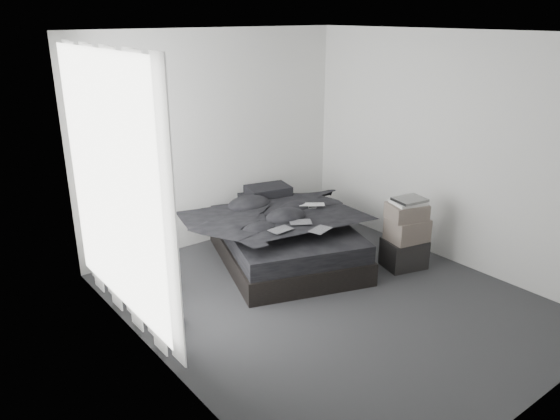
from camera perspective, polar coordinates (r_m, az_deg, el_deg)
floor at (r=5.66m, az=5.06°, el=-9.37°), size 3.60×4.20×0.01m
ceiling at (r=4.94m, az=6.02°, el=17.97°), size 3.60×4.20×0.01m
wall_back at (r=6.77m, az=-6.84°, el=7.36°), size 3.60×0.01×2.60m
wall_front at (r=3.99m, az=26.63°, el=-3.81°), size 3.60×0.01×2.60m
wall_left at (r=4.18m, az=-12.82°, el=-1.06°), size 0.01×4.20×2.60m
wall_right at (r=6.48m, az=17.25°, el=6.02°), size 0.01×4.20×2.60m
window_left at (r=4.96m, az=-17.19°, el=2.50°), size 0.02×2.00×2.30m
curtain_left at (r=5.00m, az=-16.58°, el=1.85°), size 0.06×2.12×2.48m
bed at (r=6.43m, az=0.56°, el=-4.21°), size 1.96×2.24×0.26m
mattress at (r=6.34m, az=0.56°, el=-2.33°), size 1.89×2.17×0.20m
duvet at (r=6.23m, az=0.71°, el=-0.69°), size 1.84×1.97×0.22m
pillow_lower at (r=6.92m, az=-1.80°, el=1.06°), size 0.66×0.55×0.13m
pillow_upper at (r=6.88m, az=-1.26°, el=2.04°), size 0.60×0.48×0.12m
laptop at (r=6.38m, az=3.38°, el=0.96°), size 0.36×0.34×0.02m
comic_a at (r=5.71m, az=0.09°, el=-1.42°), size 0.25×0.17×0.01m
comic_b at (r=5.92m, az=2.17°, el=-0.60°), size 0.28×0.26×0.01m
comic_c at (r=5.72m, az=4.26°, el=-1.33°), size 0.27×0.21×0.01m
side_stand at (r=5.78m, az=-13.87°, el=-5.91°), size 0.34×0.34×0.60m
papers at (r=5.65m, az=-14.01°, el=-3.14°), size 0.25×0.20×0.01m
floor_books at (r=5.32m, az=-11.25°, el=-10.93°), size 0.13×0.18×0.13m
box_lower at (r=6.42m, az=12.83°, el=-4.41°), size 0.53×0.46×0.33m
box_mid at (r=6.31m, az=13.15°, el=-1.99°), size 0.48×0.41×0.26m
box_upper at (r=6.23m, az=13.11°, el=-0.14°), size 0.49×0.44×0.18m
art_book_white at (r=6.20m, az=13.26°, el=0.79°), size 0.41×0.36×0.03m
art_book_snake at (r=6.19m, az=13.41°, el=1.06°), size 0.37×0.32×0.03m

